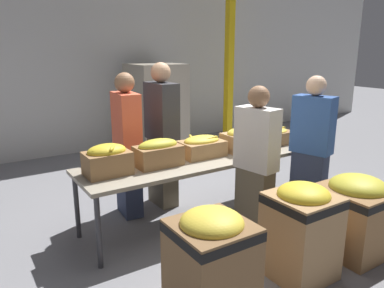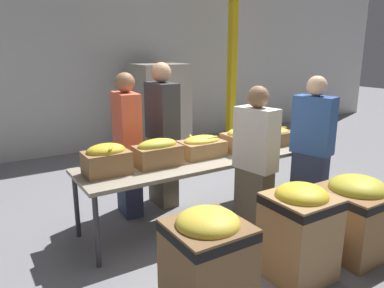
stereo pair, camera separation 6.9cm
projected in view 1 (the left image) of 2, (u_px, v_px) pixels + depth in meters
ground_plane at (202, 218)px, 4.37m from camera, size 30.00×30.00×0.00m
wall_back at (91, 43)px, 6.82m from camera, size 16.00×0.08×4.00m
sorting_table at (202, 161)px, 4.20m from camera, size 2.80×0.79×0.74m
banana_box_0 at (107, 159)px, 3.59m from camera, size 0.43×0.31×0.30m
banana_box_1 at (158, 152)px, 3.87m from camera, size 0.47×0.29×0.29m
banana_box_2 at (202, 146)px, 4.21m from camera, size 0.49×0.35×0.24m
banana_box_3 at (240, 139)px, 4.41m from camera, size 0.39×0.33×0.29m
banana_box_4 at (274, 136)px, 4.76m from camera, size 0.45×0.33×0.21m
volunteer_0 at (127, 146)px, 4.30m from camera, size 0.27×0.47×1.67m
volunteer_1 at (162, 136)px, 4.58m from camera, size 0.25×0.48×1.77m
volunteer_2 at (311, 149)px, 4.24m from camera, size 0.34×0.48×1.64m
volunteer_3 at (256, 165)px, 3.76m from camera, size 0.28×0.46×1.59m
donation_bin_0 at (211, 261)px, 2.69m from camera, size 0.54×0.54×0.85m
donation_bin_1 at (301, 228)px, 3.18m from camera, size 0.52×0.52×0.85m
donation_bin_2 at (355, 212)px, 3.59m from camera, size 0.63×0.63×0.77m
support_pillar at (230, 44)px, 7.43m from camera, size 0.14×0.14×4.00m
pallet_stack_0 at (157, 110)px, 6.93m from camera, size 0.98×0.98×1.65m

